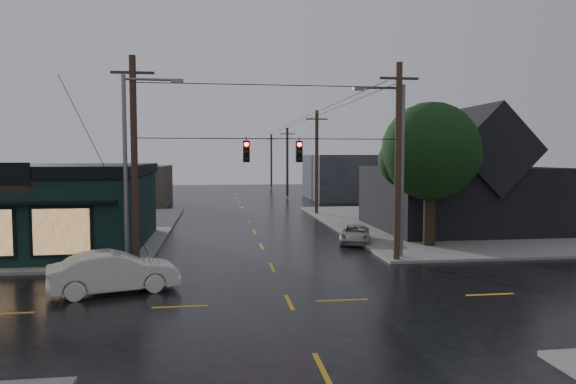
{
  "coord_description": "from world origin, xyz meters",
  "views": [
    {
      "loc": [
        -2.62,
        -18.58,
        5.44
      ],
      "look_at": [
        0.75,
        5.78,
        3.72
      ],
      "focal_mm": 32.0,
      "sensor_mm": 36.0,
      "label": 1
    }
  ],
  "objects": [
    {
      "name": "ground_plane",
      "position": [
        0.0,
        0.0,
        0.0
      ],
      "size": [
        160.0,
        160.0,
        0.0
      ],
      "primitive_type": "plane",
      "color": "black"
    },
    {
      "name": "sidewalk_ne",
      "position": [
        20.0,
        20.0,
        0.07
      ],
      "size": [
        28.0,
        28.0,
        0.15
      ],
      "primitive_type": "cube",
      "color": "slate",
      "rests_on": "ground"
    },
    {
      "name": "pizza_shop",
      "position": [
        -15.0,
        12.94,
        2.56
      ],
      "size": [
        16.3,
        12.34,
        4.9
      ],
      "color": "black",
      "rests_on": "ground"
    },
    {
      "name": "ne_building",
      "position": [
        15.0,
        17.0,
        4.47
      ],
      "size": [
        12.6,
        11.6,
        8.75
      ],
      "color": "black",
      "rests_on": "ground"
    },
    {
      "name": "corner_tree",
      "position": [
        9.88,
        10.3,
        5.71
      ],
      "size": [
        5.79,
        5.79,
        8.49
      ],
      "color": "black",
      "rests_on": "ground"
    },
    {
      "name": "utility_pole_nw",
      "position": [
        -6.5,
        6.5,
        0.0
      ],
      "size": [
        2.0,
        0.32,
        10.15
      ],
      "primitive_type": null,
      "color": "#2F2115",
      "rests_on": "ground"
    },
    {
      "name": "utility_pole_ne",
      "position": [
        6.5,
        6.5,
        0.0
      ],
      "size": [
        2.0,
        0.32,
        10.15
      ],
      "primitive_type": null,
      "color": "#2F2115",
      "rests_on": "ground"
    },
    {
      "name": "utility_pole_far_a",
      "position": [
        6.5,
        28.0,
        0.0
      ],
      "size": [
        2.0,
        0.32,
        9.65
      ],
      "primitive_type": null,
      "color": "#2F2115",
      "rests_on": "ground"
    },
    {
      "name": "utility_pole_far_b",
      "position": [
        6.5,
        48.0,
        0.0
      ],
      "size": [
        2.0,
        0.32,
        9.15
      ],
      "primitive_type": null,
      "color": "#2F2115",
      "rests_on": "ground"
    },
    {
      "name": "utility_pole_far_c",
      "position": [
        6.5,
        68.0,
        0.0
      ],
      "size": [
        2.0,
        0.32,
        9.15
      ],
      "primitive_type": null,
      "color": "#2F2115",
      "rests_on": "ground"
    },
    {
      "name": "span_signal_assembly",
      "position": [
        0.1,
        6.5,
        5.7
      ],
      "size": [
        13.0,
        0.48,
        1.23
      ],
      "color": "black",
      "rests_on": "ground"
    },
    {
      "name": "streetlight_nw",
      "position": [
        -6.8,
        5.8,
        0.0
      ],
      "size": [
        5.4,
        0.3,
        9.15
      ],
      "primitive_type": null,
      "color": "slate",
      "rests_on": "ground"
    },
    {
      "name": "streetlight_ne",
      "position": [
        7.0,
        7.2,
        0.0
      ],
      "size": [
        5.4,
        0.3,
        9.15
      ],
      "primitive_type": null,
      "color": "slate",
      "rests_on": "ground"
    },
    {
      "name": "bg_building_west",
      "position": [
        -14.0,
        40.0,
        2.2
      ],
      "size": [
        12.0,
        10.0,
        4.4
      ],
      "primitive_type": "cube",
      "color": "#342B26",
      "rests_on": "ground"
    },
    {
      "name": "bg_building_east",
      "position": [
        16.0,
        45.0,
        2.8
      ],
      "size": [
        14.0,
        12.0,
        5.6
      ],
      "primitive_type": "cube",
      "color": "#2C2C32",
      "rests_on": "ground"
    },
    {
      "name": "sedan_cream",
      "position": [
        -6.72,
        2.38,
        0.82
      ],
      "size": [
        5.29,
        3.12,
        1.65
      ],
      "primitive_type": "imported",
      "rotation": [
        0.0,
        0.0,
        1.87
      ],
      "color": "beige",
      "rests_on": "ground"
    },
    {
      "name": "suv_silver",
      "position": [
        5.91,
        12.44,
        0.55
      ],
      "size": [
        2.8,
        4.31,
        1.1
      ],
      "primitive_type": "imported",
      "rotation": [
        0.0,
        0.0,
        -0.26
      ],
      "color": "#A09D93",
      "rests_on": "ground"
    }
  ]
}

